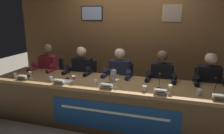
% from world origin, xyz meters
% --- Properties ---
extents(ground_plane, '(12.00, 12.00, 0.00)m').
position_xyz_m(ground_plane, '(0.00, 0.00, 0.00)').
color(ground_plane, gray).
extents(wall_back_panelled, '(5.25, 0.14, 2.60)m').
position_xyz_m(wall_back_panelled, '(-0.00, 1.33, 1.30)').
color(wall_back_panelled, brown).
rests_on(wall_back_panelled, ground_plane).
extents(conference_table, '(4.05, 0.87, 0.73)m').
position_xyz_m(conference_table, '(0.00, -0.12, 0.52)').
color(conference_table, olive).
rests_on(conference_table, ground_plane).
extents(chair_far_left, '(0.44, 0.44, 0.90)m').
position_xyz_m(chair_far_left, '(-1.50, 0.62, 0.43)').
color(chair_far_left, black).
rests_on(chair_far_left, ground_plane).
extents(panelist_far_left, '(0.51, 0.48, 1.22)m').
position_xyz_m(panelist_far_left, '(-1.50, 0.42, 0.71)').
color(panelist_far_left, black).
rests_on(panelist_far_left, ground_plane).
extents(nameplate_far_left, '(0.18, 0.06, 0.08)m').
position_xyz_m(nameplate_far_left, '(-1.49, -0.31, 0.77)').
color(nameplate_far_left, white).
rests_on(nameplate_far_left, conference_table).
extents(juice_glass_far_left, '(0.06, 0.06, 0.12)m').
position_xyz_m(juice_glass_far_left, '(-1.38, -0.22, 0.82)').
color(juice_glass_far_left, white).
rests_on(juice_glass_far_left, conference_table).
extents(water_cup_far_left, '(0.06, 0.06, 0.08)m').
position_xyz_m(water_cup_far_left, '(-1.68, -0.24, 0.77)').
color(water_cup_far_left, silver).
rests_on(water_cup_far_left, conference_table).
extents(microphone_far_left, '(0.06, 0.17, 0.22)m').
position_xyz_m(microphone_far_left, '(-1.50, -0.10, 0.81)').
color(microphone_far_left, black).
rests_on(microphone_far_left, conference_table).
extents(chair_left, '(0.44, 0.44, 0.90)m').
position_xyz_m(chair_left, '(-0.75, 0.62, 0.43)').
color(chair_left, black).
rests_on(chair_left, ground_plane).
extents(panelist_left, '(0.51, 0.48, 1.22)m').
position_xyz_m(panelist_left, '(-0.75, 0.42, 0.71)').
color(panelist_left, black).
rests_on(panelist_left, ground_plane).
extents(nameplate_left, '(0.19, 0.06, 0.08)m').
position_xyz_m(nameplate_left, '(-0.77, -0.35, 0.77)').
color(nameplate_left, white).
rests_on(nameplate_left, conference_table).
extents(juice_glass_left, '(0.06, 0.06, 0.12)m').
position_xyz_m(juice_glass_left, '(-0.56, -0.23, 0.82)').
color(juice_glass_left, white).
rests_on(juice_glass_left, conference_table).
extents(water_cup_left, '(0.06, 0.06, 0.08)m').
position_xyz_m(water_cup_left, '(-0.96, -0.25, 0.77)').
color(water_cup_left, silver).
rests_on(water_cup_left, conference_table).
extents(microphone_left, '(0.06, 0.17, 0.22)m').
position_xyz_m(microphone_left, '(-0.77, -0.03, 0.81)').
color(microphone_left, black).
rests_on(microphone_left, conference_table).
extents(chair_center, '(0.44, 0.44, 0.90)m').
position_xyz_m(chair_center, '(0.00, 0.62, 0.43)').
color(chair_center, black).
rests_on(chair_center, ground_plane).
extents(panelist_center, '(0.51, 0.48, 1.22)m').
position_xyz_m(panelist_center, '(0.00, 0.42, 0.71)').
color(panelist_center, black).
rests_on(panelist_center, ground_plane).
extents(nameplate_center, '(0.19, 0.06, 0.08)m').
position_xyz_m(nameplate_center, '(0.01, -0.33, 0.77)').
color(nameplate_center, white).
rests_on(nameplate_center, conference_table).
extents(juice_glass_center, '(0.06, 0.06, 0.12)m').
position_xyz_m(juice_glass_center, '(0.15, -0.22, 0.82)').
color(juice_glass_center, white).
rests_on(juice_glass_center, conference_table).
extents(water_cup_center, '(0.06, 0.06, 0.08)m').
position_xyz_m(water_cup_center, '(-0.20, -0.21, 0.77)').
color(water_cup_center, silver).
rests_on(water_cup_center, conference_table).
extents(microphone_center, '(0.06, 0.17, 0.22)m').
position_xyz_m(microphone_center, '(-0.02, -0.09, 0.81)').
color(microphone_center, black).
rests_on(microphone_center, conference_table).
extents(chair_right, '(0.44, 0.44, 0.90)m').
position_xyz_m(chair_right, '(0.75, 0.62, 0.43)').
color(chair_right, black).
rests_on(chair_right, ground_plane).
extents(panelist_right, '(0.51, 0.48, 1.22)m').
position_xyz_m(panelist_right, '(0.75, 0.42, 0.71)').
color(panelist_right, black).
rests_on(panelist_right, ground_plane).
extents(nameplate_right, '(0.18, 0.06, 0.08)m').
position_xyz_m(nameplate_right, '(0.79, -0.33, 0.77)').
color(nameplate_right, white).
rests_on(nameplate_right, conference_table).
extents(juice_glass_right, '(0.06, 0.06, 0.12)m').
position_xyz_m(juice_glass_right, '(0.91, -0.25, 0.82)').
color(juice_glass_right, white).
rests_on(juice_glass_right, conference_table).
extents(water_cup_right, '(0.06, 0.06, 0.08)m').
position_xyz_m(water_cup_right, '(0.56, -0.27, 0.77)').
color(water_cup_right, silver).
rests_on(water_cup_right, conference_table).
extents(microphone_right, '(0.06, 0.17, 0.22)m').
position_xyz_m(microphone_right, '(0.75, -0.08, 0.81)').
color(microphone_right, black).
rests_on(microphone_right, conference_table).
extents(chair_far_right, '(0.44, 0.44, 0.90)m').
position_xyz_m(chair_far_right, '(1.50, 0.62, 0.43)').
color(chair_far_right, black).
rests_on(chair_far_right, ground_plane).
extents(panelist_far_right, '(0.51, 0.48, 1.22)m').
position_xyz_m(panelist_far_right, '(1.50, 0.42, 0.71)').
color(panelist_far_right, black).
rests_on(panelist_far_right, ground_plane).
extents(nameplate_far_right, '(0.17, 0.06, 0.08)m').
position_xyz_m(nameplate_far_right, '(1.52, -0.31, 0.77)').
color(nameplate_far_right, white).
rests_on(nameplate_far_right, conference_table).
extents(water_cup_far_right, '(0.06, 0.06, 0.08)m').
position_xyz_m(water_cup_far_right, '(1.29, -0.19, 0.77)').
color(water_cup_far_right, silver).
rests_on(water_cup_far_right, conference_table).
extents(microphone_far_right, '(0.06, 0.17, 0.22)m').
position_xyz_m(microphone_far_right, '(1.51, -0.08, 0.81)').
color(microphone_far_right, black).
rests_on(microphone_far_right, conference_table).
extents(water_pitcher_central, '(0.15, 0.10, 0.21)m').
position_xyz_m(water_pitcher_central, '(0.01, 0.03, 0.83)').
color(water_pitcher_central, silver).
rests_on(water_pitcher_central, conference_table).
extents(document_stack_left, '(0.22, 0.16, 0.01)m').
position_xyz_m(document_stack_left, '(-0.73, -0.20, 0.74)').
color(document_stack_left, white).
rests_on(document_stack_left, conference_table).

